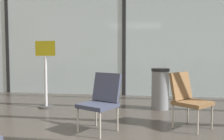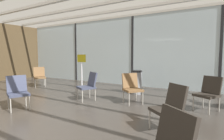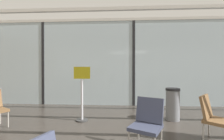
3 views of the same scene
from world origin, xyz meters
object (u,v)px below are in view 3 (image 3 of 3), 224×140
lounge_chair_3 (147,120)px  lounge_chair_6 (213,115)px  parked_airplane (131,60)px  info_sign (82,95)px  trash_bin (173,104)px

lounge_chair_3 → lounge_chair_6: size_ratio=1.00×
parked_airplane → info_sign: size_ratio=9.63×
trash_bin → info_sign: (-2.44, -0.21, 0.25)m
lounge_chair_6 → trash_bin: size_ratio=1.01×
parked_airplane → lounge_chair_3: parked_airplane is taller
lounge_chair_6 → parked_airplane: bearing=48.4°
parked_airplane → lounge_chair_6: (1.13, -7.75, -1.50)m
lounge_chair_3 → info_sign: size_ratio=0.60×
trash_bin → info_sign: info_sign is taller
lounge_chair_3 → lounge_chair_6: 1.36m
trash_bin → lounge_chair_3: bearing=-120.4°
parked_airplane → info_sign: parked_airplane is taller
parked_airplane → trash_bin: 6.74m
lounge_chair_6 → info_sign: info_sign is taller
parked_airplane → info_sign: bearing=-104.1°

